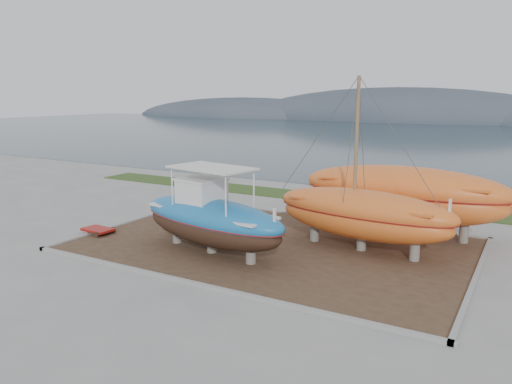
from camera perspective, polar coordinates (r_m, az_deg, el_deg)
The scene contains 11 objects.
ground at distance 21.15m, azimuth -3.10°, elevation -8.91°, with size 140.00×140.00×0.00m, color gray.
dirt_patch at distance 24.42m, azimuth 2.02°, elevation -6.04°, with size 18.00×12.00×0.06m, color #422D1E.
curb_frame at distance 24.41m, azimuth 2.02°, elevation -5.94°, with size 18.60×12.60×0.15m, color gray, non-canonical shape.
grass_strip at distance 34.69m, azimuth 10.91°, elevation -1.03°, with size 44.00×3.00×0.08m, color #284219.
sea at distance 87.63m, azimuth 22.68°, elevation 5.59°, with size 260.00×100.00×0.04m, color #1C3138, non-canonical shape.
mountain_ridge at distance 142.26m, azimuth 25.58°, elevation 7.20°, with size 200.00×36.00×20.00m, color #333D49, non-canonical shape.
blue_caique at distance 22.77m, azimuth -5.16°, elevation -2.08°, with size 8.29×2.59×3.99m, color #1C6FB0, non-canonical shape.
white_dinghy at distance 27.84m, azimuth -7.50°, elevation -2.58°, with size 4.12×1.55×1.24m, color silver, non-canonical shape.
orange_sailboat at distance 23.17m, azimuth 12.31°, elevation 2.98°, with size 8.74×2.57×7.99m, color orange, non-canonical shape.
orange_bare_hull at distance 26.77m, azimuth 16.37°, elevation -1.05°, with size 10.60×3.18×3.48m, color orange, non-canonical shape.
red_trailer at distance 27.45m, azimuth -17.61°, elevation -4.32°, with size 2.39×1.20×0.34m, color #A41912, non-canonical shape.
Camera 1 is at (10.83, -16.66, 7.27)m, focal length 35.00 mm.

